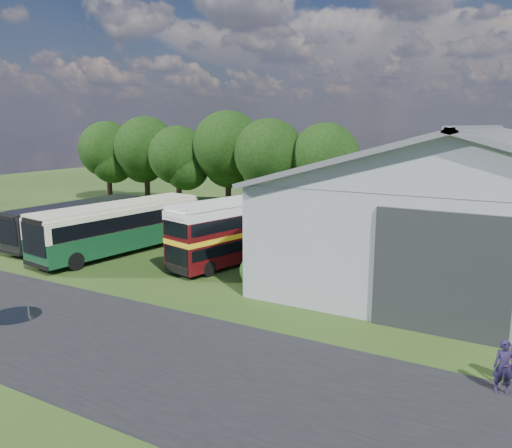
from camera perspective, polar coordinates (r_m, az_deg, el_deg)
The scene contains 17 objects.
ground at distance 25.26m, azimuth -18.24°, elevation -8.35°, with size 120.00×120.00×0.00m, color #1F3A12.
asphalt_road at distance 21.30m, azimuth -18.68°, elevation -12.10°, with size 60.00×8.00×0.02m, color black.
puddle at distance 24.65m, azimuth -25.84°, elevation -9.42°, with size 2.20×2.20×0.01m, color black.
storage_shed at distance 32.24m, azimuth 23.96°, elevation 3.05°, with size 18.80×24.80×8.15m.
tree_far_left at distance 57.14m, azimuth -16.62°, elevation 8.15°, with size 6.12×6.12×8.64m.
tree_left_a at distance 54.03m, azimuth -12.50°, elevation 8.52°, with size 6.46×6.46×9.12m.
tree_left_b at distance 50.10m, azimuth -8.91°, elevation 7.74°, with size 5.78×5.78×8.16m.
tree_mid at distance 48.23m, azimuth -3.24°, elevation 8.83°, with size 6.80×6.80×9.60m.
tree_right_a at distance 44.88m, azimuth 1.52°, elevation 8.03°, with size 6.26×6.26×8.83m.
tree_right_b at distance 43.55m, azimuth 7.90°, elevation 7.50°, with size 5.98×5.98×8.45m.
shrub_front at distance 26.38m, azimuth -0.02°, elevation -6.92°, with size 1.70×1.70×1.70m, color #194714.
shrub_mid at distance 28.06m, azimuth 1.99°, elevation -5.80°, with size 1.60×1.60×1.60m, color #194714.
shrub_back at distance 29.78m, azimuth 3.76°, elevation -4.80°, with size 1.80×1.80×1.80m, color #194714.
bus_green_single at distance 33.56m, azimuth -15.31°, elevation -0.30°, with size 4.31×12.05×3.25m.
bus_maroon_double at distance 30.09m, azimuth -2.35°, elevation -0.81°, with size 4.46×9.33×3.89m.
bus_dark_single at distance 37.34m, azimuth -19.83°, elevation 0.24°, with size 2.92×10.43×2.85m.
visitor_a at distance 17.78m, azimuth 26.49°, elevation -14.47°, with size 0.63×0.42×1.74m, color #1E1835.
Camera 1 is at (17.84, -15.86, 8.25)m, focal length 35.00 mm.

